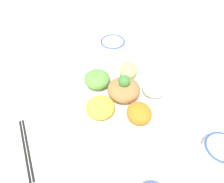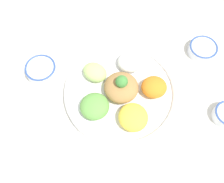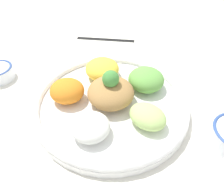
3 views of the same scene
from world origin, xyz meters
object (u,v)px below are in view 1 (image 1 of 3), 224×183
object	(u,v)px
sauce_bowl_red	(113,45)
serving_spoon_extra	(40,104)
sauce_bowl_dark	(221,149)
salad_platter	(123,94)
serving_spoon_main	(162,38)
chopsticks_pair_near	(26,149)

from	to	relation	value
sauce_bowl_red	serving_spoon_extra	distance (m)	0.43
sauce_bowl_red	sauce_bowl_dark	distance (m)	0.62
salad_platter	sauce_bowl_dark	distance (m)	0.37
sauce_bowl_red	serving_spoon_main	size ratio (longest dim) A/B	0.95
sauce_bowl_dark	chopsticks_pair_near	xyz separation A→B (m)	(-0.59, 0.15, -0.02)
chopsticks_pair_near	serving_spoon_main	size ratio (longest dim) A/B	1.92
sauce_bowl_dark	salad_platter	bearing A→B (deg)	130.45
serving_spoon_extra	chopsticks_pair_near	bearing A→B (deg)	-6.37
chopsticks_pair_near	serving_spoon_extra	size ratio (longest dim) A/B	1.75
chopsticks_pair_near	serving_spoon_extra	xyz separation A→B (m)	(0.05, 0.17, -0.00)
chopsticks_pair_near	serving_spoon_main	xyz separation A→B (m)	(0.65, 0.46, -0.00)
salad_platter	serving_spoon_extra	distance (m)	0.31
serving_spoon_main	chopsticks_pair_near	bearing A→B (deg)	-113.12
salad_platter	serving_spoon_main	world-z (taller)	salad_platter
chopsticks_pair_near	serving_spoon_main	world-z (taller)	chopsticks_pair_near
serving_spoon_main	serving_spoon_extra	bearing A→B (deg)	-122.92
sauce_bowl_red	serving_spoon_extra	size ratio (longest dim) A/B	0.87
sauce_bowl_dark	chopsticks_pair_near	world-z (taller)	sauce_bowl_dark
sauce_bowl_dark	serving_spoon_extra	size ratio (longest dim) A/B	0.83
sauce_bowl_dark	serving_spoon_extra	bearing A→B (deg)	149.21
sauce_bowl_dark	serving_spoon_main	bearing A→B (deg)	84.77
sauce_bowl_red	serving_spoon_main	xyz separation A→B (m)	(0.26, 0.03, -0.02)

